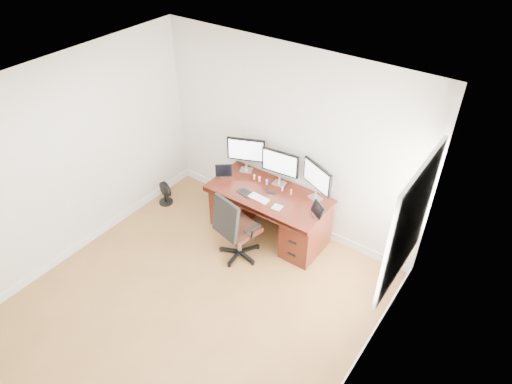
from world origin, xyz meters
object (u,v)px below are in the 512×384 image
Objects in this scene: desk at (269,211)px; keyboard at (259,198)px; office_chair at (237,237)px; monitor_center at (280,164)px; floor_fan at (165,193)px.

desk is 5.83× the size of keyboard.
office_chair reaches higher than keyboard.
monitor_center is at bearing 89.96° from desk.
monitor_center is 1.89× the size of keyboard.
desk is at bearing -95.93° from monitor_center.
office_chair is at bearing -98.05° from desk.
keyboard is at bearing -99.52° from desk.
office_chair is 1.69m from floor_fan.
keyboard reaches higher than desk.
desk is 0.72m from monitor_center.
monitor_center is 0.56m from keyboard.
floor_fan is (-1.75, -0.36, -0.22)m from desk.
office_chair is at bearing -101.82° from monitor_center.
keyboard is (-0.04, -0.45, -0.33)m from monitor_center.
monitor_center reaches higher than floor_fan.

